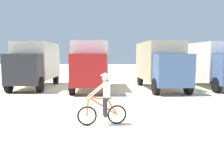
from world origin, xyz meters
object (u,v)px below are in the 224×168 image
object	(u,v)px
box_truck_cream_rv	(35,62)
box_truck_white_box	(213,62)
cyclist_orange_shirt	(103,101)
box_truck_avon_van	(90,63)
box_truck_tan_camper	(160,63)

from	to	relation	value
box_truck_cream_rv	box_truck_white_box	bearing A→B (deg)	-0.59
cyclist_orange_shirt	box_truck_avon_van	bearing A→B (deg)	97.39
box_truck_avon_van	box_truck_tan_camper	xyz separation A→B (m)	(4.99, 0.06, 0.00)
box_truck_cream_rv	cyclist_orange_shirt	distance (m)	11.88
box_truck_cream_rv	box_truck_tan_camper	bearing A→B (deg)	-5.94
box_truck_avon_van	box_truck_white_box	xyz separation A→B (m)	(9.14, 0.88, 0.00)
box_truck_avon_van	box_truck_white_box	distance (m)	9.18
box_truck_cream_rv	box_truck_white_box	distance (m)	13.37
box_truck_tan_camper	box_truck_white_box	xyz separation A→B (m)	(4.15, 0.82, 0.00)
box_truck_avon_van	box_truck_tan_camper	distance (m)	4.99
box_truck_cream_rv	box_truck_tan_camper	xyz separation A→B (m)	(9.22, -0.96, 0.00)
box_truck_avon_van	cyclist_orange_shirt	bearing A→B (deg)	-82.61
box_truck_tan_camper	box_truck_white_box	bearing A→B (deg)	11.21
box_truck_cream_rv	box_truck_avon_van	world-z (taller)	same
box_truck_tan_camper	box_truck_white_box	distance (m)	4.23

